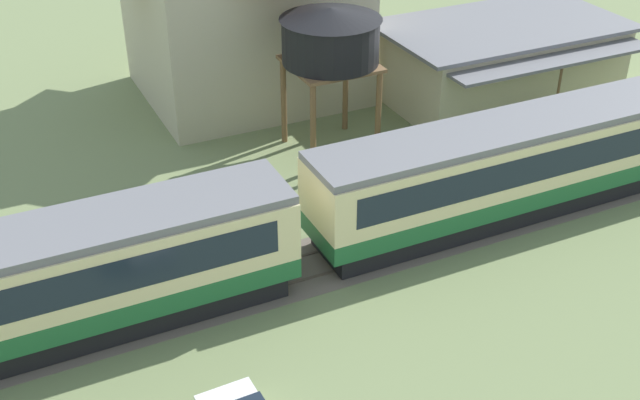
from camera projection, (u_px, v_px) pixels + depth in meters
name	position (u px, v px, depth m)	size (l,w,h in m)	color
ground_plane	(609.00, 183.00, 36.37)	(600.00, 600.00, 0.00)	#707F51
passenger_train	(306.00, 215.00, 29.61)	(91.76, 3.24, 4.23)	#1E6033
railway_track	(169.00, 305.00, 28.82)	(141.42, 3.60, 0.04)	#665B51
station_building	(499.00, 61.00, 43.40)	(13.00, 8.76, 4.20)	beige
water_tower	(331.00, 38.00, 36.28)	(4.68, 4.68, 7.05)	brown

